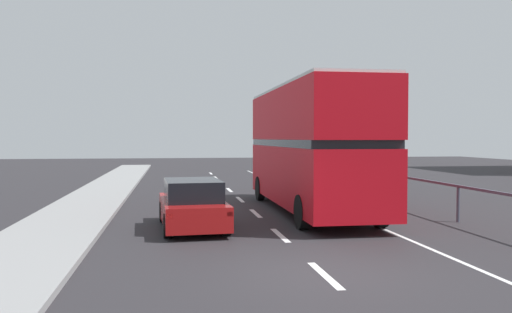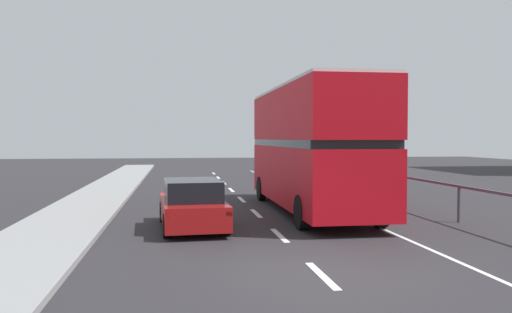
# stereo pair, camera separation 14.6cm
# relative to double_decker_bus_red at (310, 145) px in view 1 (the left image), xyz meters

# --- Properties ---
(ground_plane) EXTENTS (75.49, 120.00, 0.10)m
(ground_plane) POSITION_rel_double_decker_bus_red_xyz_m (-1.97, -8.14, -2.41)
(ground_plane) COLOR #29272A
(lane_paint_markings) EXTENTS (3.28, 46.00, 0.01)m
(lane_paint_markings) POSITION_rel_double_decker_bus_red_xyz_m (-0.06, 0.49, -2.35)
(lane_paint_markings) COLOR silver
(lane_paint_markings) RESTS_ON ground
(bridge_side_railing) EXTENTS (0.10, 42.00, 1.16)m
(bridge_side_railing) POSITION_rel_double_decker_bus_red_xyz_m (3.96, 0.86, -1.41)
(bridge_side_railing) COLOR #464958
(bridge_side_railing) RESTS_ON ground
(double_decker_bus_red) EXTENTS (2.64, 10.20, 4.41)m
(double_decker_bus_red) POSITION_rel_double_decker_bus_red_xyz_m (0.00, 0.00, 0.00)
(double_decker_bus_red) COLOR red
(double_decker_bus_red) RESTS_ON ground
(hatchback_car_near) EXTENTS (1.96, 4.19, 1.43)m
(hatchback_car_near) POSITION_rel_double_decker_bus_red_xyz_m (-4.26, -2.87, -1.68)
(hatchback_car_near) COLOR maroon
(hatchback_car_near) RESTS_ON ground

